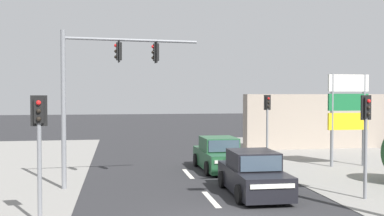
{
  "coord_description": "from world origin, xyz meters",
  "views": [
    {
      "loc": [
        -3.16,
        -11.9,
        3.58
      ],
      "look_at": [
        -0.49,
        4.0,
        3.1
      ],
      "focal_mm": 42.0,
      "sensor_mm": 36.0,
      "label": 1
    }
  ],
  "objects_px": {
    "pedestal_signal_far_median": "(267,115)",
    "pedestal_signal_right_kerb": "(366,129)",
    "traffic_signal_mast": "(98,80)",
    "sedan_receding_far": "(253,175)",
    "sedan_crossing_left": "(219,155)",
    "shopping_plaza_sign": "(348,107)",
    "pedestal_signal_left_kerb": "(39,137)"
  },
  "relations": [
    {
      "from": "sedan_receding_far",
      "to": "pedestal_signal_right_kerb",
      "type": "bearing_deg",
      "value": -21.93
    },
    {
      "from": "pedestal_signal_right_kerb",
      "to": "pedestal_signal_far_median",
      "type": "height_order",
      "value": "same"
    },
    {
      "from": "pedestal_signal_far_median",
      "to": "sedan_crossing_left",
      "type": "height_order",
      "value": "pedestal_signal_far_median"
    },
    {
      "from": "pedestal_signal_far_median",
      "to": "sedan_crossing_left",
      "type": "xyz_separation_m",
      "value": [
        -3.5,
        -3.23,
        -1.71
      ]
    },
    {
      "from": "pedestal_signal_far_median",
      "to": "sedan_receding_far",
      "type": "distance_m",
      "value": 9.29
    },
    {
      "from": "shopping_plaza_sign",
      "to": "sedan_receding_far",
      "type": "relative_size",
      "value": 1.08
    },
    {
      "from": "traffic_signal_mast",
      "to": "sedan_receding_far",
      "type": "height_order",
      "value": "traffic_signal_mast"
    },
    {
      "from": "sedan_receding_far",
      "to": "sedan_crossing_left",
      "type": "distance_m",
      "value": 5.23
    },
    {
      "from": "traffic_signal_mast",
      "to": "pedestal_signal_left_kerb",
      "type": "distance_m",
      "value": 5.29
    },
    {
      "from": "pedestal_signal_left_kerb",
      "to": "pedestal_signal_far_median",
      "type": "xyz_separation_m",
      "value": [
        10.36,
        11.13,
        0.0
      ]
    },
    {
      "from": "sedan_crossing_left",
      "to": "traffic_signal_mast",
      "type": "bearing_deg",
      "value": -150.33
    },
    {
      "from": "traffic_signal_mast",
      "to": "sedan_receding_far",
      "type": "xyz_separation_m",
      "value": [
        5.5,
        -2.12,
        -3.44
      ]
    },
    {
      "from": "pedestal_signal_left_kerb",
      "to": "sedan_receding_far",
      "type": "xyz_separation_m",
      "value": [
        6.91,
        2.68,
        -1.71
      ]
    },
    {
      "from": "shopping_plaza_sign",
      "to": "sedan_receding_far",
      "type": "distance_m",
      "value": 8.63
    },
    {
      "from": "traffic_signal_mast",
      "to": "sedan_crossing_left",
      "type": "distance_m",
      "value": 7.15
    },
    {
      "from": "pedestal_signal_far_median",
      "to": "sedan_receding_far",
      "type": "xyz_separation_m",
      "value": [
        -3.45,
        -8.45,
        -1.71
      ]
    },
    {
      "from": "pedestal_signal_far_median",
      "to": "pedestal_signal_right_kerb",
      "type": "bearing_deg",
      "value": -89.56
    },
    {
      "from": "pedestal_signal_far_median",
      "to": "sedan_receding_far",
      "type": "height_order",
      "value": "pedestal_signal_far_median"
    },
    {
      "from": "pedestal_signal_right_kerb",
      "to": "pedestal_signal_far_median",
      "type": "relative_size",
      "value": 1.0
    },
    {
      "from": "traffic_signal_mast",
      "to": "sedan_crossing_left",
      "type": "height_order",
      "value": "traffic_signal_mast"
    },
    {
      "from": "shopping_plaza_sign",
      "to": "sedan_receding_far",
      "type": "bearing_deg",
      "value": -141.32
    },
    {
      "from": "sedan_crossing_left",
      "to": "pedestal_signal_far_median",
      "type": "bearing_deg",
      "value": 42.68
    },
    {
      "from": "pedestal_signal_right_kerb",
      "to": "pedestal_signal_left_kerb",
      "type": "relative_size",
      "value": 1.0
    },
    {
      "from": "traffic_signal_mast",
      "to": "sedan_receding_far",
      "type": "relative_size",
      "value": 1.41
    },
    {
      "from": "shopping_plaza_sign",
      "to": "sedan_crossing_left",
      "type": "bearing_deg",
      "value": 179.78
    },
    {
      "from": "sedan_receding_far",
      "to": "shopping_plaza_sign",
      "type": "bearing_deg",
      "value": 38.68
    },
    {
      "from": "pedestal_signal_right_kerb",
      "to": "sedan_crossing_left",
      "type": "xyz_separation_m",
      "value": [
        -3.58,
        6.64,
        -1.71
      ]
    },
    {
      "from": "sedan_crossing_left",
      "to": "shopping_plaza_sign",
      "type": "bearing_deg",
      "value": -0.22
    },
    {
      "from": "pedestal_signal_left_kerb",
      "to": "sedan_crossing_left",
      "type": "relative_size",
      "value": 0.83
    },
    {
      "from": "pedestal_signal_right_kerb",
      "to": "shopping_plaza_sign",
      "type": "height_order",
      "value": "shopping_plaza_sign"
    },
    {
      "from": "shopping_plaza_sign",
      "to": "sedan_crossing_left",
      "type": "height_order",
      "value": "shopping_plaza_sign"
    },
    {
      "from": "traffic_signal_mast",
      "to": "pedestal_signal_far_median",
      "type": "xyz_separation_m",
      "value": [
        8.95,
        6.33,
        -1.73
      ]
    }
  ]
}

